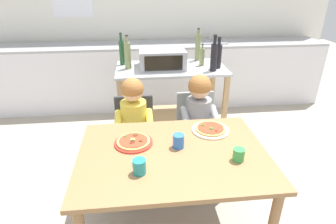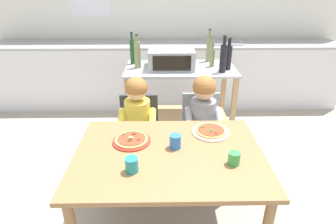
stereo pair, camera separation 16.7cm
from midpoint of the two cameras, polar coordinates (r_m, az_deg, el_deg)
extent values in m
plane|color=#A89E8C|center=(3.19, -3.16, -7.95)|extent=(11.32, 11.32, 0.00)
cube|color=white|center=(4.43, -5.06, 20.28)|extent=(5.58, 0.12, 2.70)
cube|color=silver|center=(4.22, -4.41, 7.41)|extent=(5.02, 0.60, 0.89)
cube|color=#9E9EA3|center=(4.09, -4.63, 13.52)|extent=(5.02, 0.60, 0.03)
cube|color=gray|center=(4.21, 7.76, 13.89)|extent=(0.40, 0.33, 0.02)
cylinder|color=#B7BABF|center=(4.30, 7.47, 15.56)|extent=(0.02, 0.02, 0.20)
cube|color=#B7BABF|center=(3.04, -0.95, 8.87)|extent=(1.17, 0.62, 0.02)
cube|color=tan|center=(3.25, -0.87, -0.80)|extent=(1.08, 0.57, 0.02)
cube|color=tan|center=(2.96, -10.96, -1.51)|extent=(0.05, 0.05, 0.87)
cube|color=tan|center=(3.06, 9.83, -0.49)|extent=(0.05, 0.05, 0.87)
cube|color=tan|center=(3.45, -10.40, 2.58)|extent=(0.05, 0.05, 0.87)
cube|color=tan|center=(3.53, 7.56, 3.36)|extent=(0.05, 0.05, 0.87)
cube|color=#999BA0|center=(3.01, -2.87, 10.88)|extent=(0.48, 0.38, 0.20)
cube|color=black|center=(2.83, -2.62, 9.87)|extent=(0.38, 0.01, 0.15)
cylinder|color=black|center=(2.85, 0.81, 8.82)|extent=(0.02, 0.01, 0.02)
cylinder|color=olive|center=(3.28, 4.60, 12.98)|extent=(0.06, 0.06, 0.30)
cylinder|color=olive|center=(3.24, 4.72, 16.00)|extent=(0.03, 0.03, 0.05)
cylinder|color=black|center=(3.24, 4.74, 16.57)|extent=(0.03, 0.03, 0.01)
cylinder|color=black|center=(3.02, 8.60, 11.11)|extent=(0.07, 0.07, 0.24)
cylinder|color=black|center=(2.98, 8.80, 14.03)|extent=(0.03, 0.03, 0.07)
cylinder|color=black|center=(2.97, 8.86, 14.80)|extent=(0.04, 0.04, 0.01)
cylinder|color=black|center=(2.91, 7.68, 10.93)|extent=(0.07, 0.07, 0.28)
cylinder|color=black|center=(2.87, 7.89, 14.37)|extent=(0.03, 0.03, 0.08)
cylinder|color=black|center=(2.86, 7.95, 15.27)|extent=(0.04, 0.04, 0.01)
cylinder|color=olive|center=(3.00, -9.83, 11.20)|extent=(0.07, 0.07, 0.27)
cylinder|color=olive|center=(2.96, -10.09, 14.35)|extent=(0.03, 0.03, 0.07)
cylinder|color=black|center=(2.95, -10.15, 15.09)|extent=(0.03, 0.03, 0.01)
cylinder|color=#1E4723|center=(3.15, -10.94, 11.73)|extent=(0.05, 0.05, 0.26)
cylinder|color=#1E4723|center=(3.12, -11.21, 14.70)|extent=(0.03, 0.03, 0.07)
cylinder|color=black|center=(3.11, -11.28, 15.46)|extent=(0.03, 0.03, 0.01)
cylinder|color=olive|center=(3.09, 5.39, 11.07)|extent=(0.05, 0.05, 0.18)
cylinder|color=olive|center=(3.07, 5.48, 13.11)|extent=(0.02, 0.02, 0.04)
cylinder|color=black|center=(3.06, 5.50, 13.58)|extent=(0.02, 0.02, 0.01)
cube|color=olive|center=(1.85, -1.59, -8.71)|extent=(1.23, 0.89, 0.03)
cylinder|color=olive|center=(2.42, -15.81, -11.29)|extent=(0.06, 0.06, 0.71)
cylinder|color=olive|center=(2.47, 10.89, -9.80)|extent=(0.06, 0.06, 0.71)
cube|color=#333338|center=(2.54, -8.54, -6.14)|extent=(0.36, 0.36, 0.04)
cube|color=#333338|center=(2.59, -8.73, -0.70)|extent=(0.34, 0.03, 0.38)
cylinder|color=#333338|center=(2.54, -4.85, -11.98)|extent=(0.03, 0.03, 0.42)
cylinder|color=#333338|center=(2.56, -11.73, -12.23)|extent=(0.03, 0.03, 0.42)
cylinder|color=#333338|center=(2.79, -5.06, -8.21)|extent=(0.03, 0.03, 0.42)
cylinder|color=#333338|center=(2.80, -11.27, -8.46)|extent=(0.03, 0.03, 0.42)
cube|color=gray|center=(2.61, 4.13, -5.04)|extent=(0.36, 0.36, 0.04)
cube|color=gray|center=(2.66, 3.66, 0.24)|extent=(0.34, 0.03, 0.38)
cylinder|color=gray|center=(2.64, 7.81, -10.60)|extent=(0.03, 0.03, 0.42)
cylinder|color=gray|center=(2.59, 1.22, -11.13)|extent=(0.03, 0.03, 0.42)
cylinder|color=gray|center=(2.88, 6.43, -7.09)|extent=(0.03, 0.03, 0.42)
cylinder|color=gray|center=(2.83, 0.44, -7.49)|extent=(0.03, 0.03, 0.42)
cube|color=#424C6B|center=(2.40, -7.01, -7.02)|extent=(0.10, 0.30, 0.10)
cylinder|color=#424C6B|center=(2.44, -6.70, -13.43)|extent=(0.08, 0.08, 0.44)
cube|color=#424C6B|center=(2.41, -10.36, -7.16)|extent=(0.10, 0.30, 0.10)
cylinder|color=#424C6B|center=(2.45, -10.08, -13.54)|extent=(0.08, 0.08, 0.44)
cylinder|color=yellow|center=(2.33, -5.81, -2.02)|extent=(0.06, 0.26, 0.15)
cylinder|color=yellow|center=(2.34, -12.18, -2.31)|extent=(0.06, 0.26, 0.15)
cylinder|color=yellow|center=(2.44, -8.88, -1.80)|extent=(0.22, 0.22, 0.35)
sphere|color=beige|center=(2.32, -9.34, 4.25)|extent=(0.18, 0.18, 0.18)
sphere|color=#9E6633|center=(2.32, -9.37, 4.62)|extent=(0.19, 0.19, 0.19)
cube|color=#424C6B|center=(2.48, 6.32, -5.80)|extent=(0.10, 0.30, 0.10)
cylinder|color=#424C6B|center=(2.51, 6.67, -12.00)|extent=(0.08, 0.08, 0.44)
cube|color=#424C6B|center=(2.46, 3.11, -6.01)|extent=(0.10, 0.30, 0.10)
cylinder|color=#424C6B|center=(2.49, 3.46, -12.28)|extent=(0.08, 0.08, 0.44)
cylinder|color=gray|center=(2.43, 7.73, -1.13)|extent=(0.06, 0.26, 0.15)
cylinder|color=gray|center=(2.38, 1.65, -1.45)|extent=(0.06, 0.26, 0.15)
cylinder|color=gray|center=(2.51, 4.28, -0.94)|extent=(0.22, 0.22, 0.34)
sphere|color=beige|center=(2.40, 4.49, 4.91)|extent=(0.19, 0.19, 0.19)
sphere|color=#9E6633|center=(2.39, 4.50, 5.30)|extent=(0.20, 0.20, 0.20)
cylinder|color=red|center=(1.96, -9.50, -6.26)|extent=(0.26, 0.26, 0.01)
cylinder|color=tan|center=(1.95, -9.52, -5.97)|extent=(0.23, 0.23, 0.01)
cylinder|color=#B23D23|center=(1.95, -9.54, -5.77)|extent=(0.20, 0.20, 0.00)
cylinder|color=#DBC666|center=(1.95, -9.66, -5.60)|extent=(0.03, 0.03, 0.01)
cylinder|color=maroon|center=(1.91, -10.01, -6.26)|extent=(0.02, 0.02, 0.01)
cylinder|color=#386628|center=(1.99, -11.13, -4.93)|extent=(0.02, 0.02, 0.01)
cylinder|color=#563319|center=(2.00, -9.09, -4.70)|extent=(0.04, 0.04, 0.01)
cylinder|color=#563319|center=(1.93, -9.75, -5.96)|extent=(0.03, 0.03, 0.01)
cylinder|color=#563319|center=(1.93, -8.07, -5.89)|extent=(0.03, 0.03, 0.01)
cylinder|color=beige|center=(2.09, 6.40, -3.73)|extent=(0.28, 0.28, 0.01)
cylinder|color=tan|center=(2.09, 6.41, -3.45)|extent=(0.23, 0.23, 0.01)
cylinder|color=#B23D23|center=(2.09, 6.43, -3.25)|extent=(0.19, 0.19, 0.00)
cylinder|color=maroon|center=(2.04, 7.53, -3.84)|extent=(0.02, 0.02, 0.01)
cylinder|color=#386628|center=(2.07, 6.56, -3.39)|extent=(0.03, 0.03, 0.01)
cylinder|color=#386628|center=(2.11, 4.77, -2.70)|extent=(0.03, 0.03, 0.01)
cylinder|color=blue|center=(1.87, -0.42, -6.00)|extent=(0.08, 0.08, 0.10)
cylinder|color=green|center=(1.79, 11.61, -8.58)|extent=(0.07, 0.07, 0.08)
cylinder|color=teal|center=(1.66, -8.80, -11.01)|extent=(0.08, 0.08, 0.09)
camera|label=1|loc=(0.08, -92.37, -1.15)|focal=29.88mm
camera|label=2|loc=(0.08, 87.63, 1.15)|focal=29.88mm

